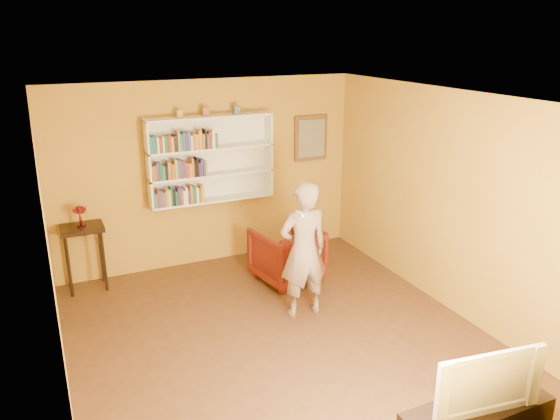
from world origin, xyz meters
The scene contains 15 objects.
room_shell centered at (0.00, 0.00, 1.02)m, with size 5.30×5.80×2.88m.
bookshelf centered at (0.00, 2.41, 1.59)m, with size 1.80×0.29×1.23m.
books_row_lower centered at (-0.51, 2.30, 1.13)m, with size 0.70×0.19×0.26m.
books_row_middle centered at (-0.47, 2.30, 1.51)m, with size 0.76×0.18×0.27m.
books_row_upper centered at (-0.38, 2.30, 1.89)m, with size 0.93×0.19×0.27m.
ornament_left centered at (-0.42, 2.35, 2.27)m, with size 0.07×0.07×0.10m, color #AF9232.
ornament_centre centered at (-0.06, 2.35, 2.27)m, with size 0.09×0.09×0.12m, color brown.
ornament_right centered at (0.40, 2.35, 2.27)m, with size 0.09×0.09×0.12m, color #4A617B.
framed_painting centered at (1.65, 2.46, 1.75)m, with size 0.55×0.05×0.70m.
console_table centered at (-1.83, 2.25, 0.74)m, with size 0.55×0.42×0.90m.
ruby_lustre centered at (-1.83, 2.25, 1.10)m, with size 0.18×0.18×0.28m.
armchair centered at (0.74, 1.39, 0.38)m, with size 0.81×0.83×0.76m, color #4A0905.
person centered at (0.51, 0.43, 0.85)m, with size 0.62×0.40×1.69m, color #806C5E.
game_remote centered at (0.34, 0.20, 1.40)m, with size 0.04×0.15×0.04m, color white.
television centered at (0.74, -2.25, 0.74)m, with size 0.95×0.12×0.55m, color black.
Camera 1 is at (-2.24, -4.93, 3.35)m, focal length 35.00 mm.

